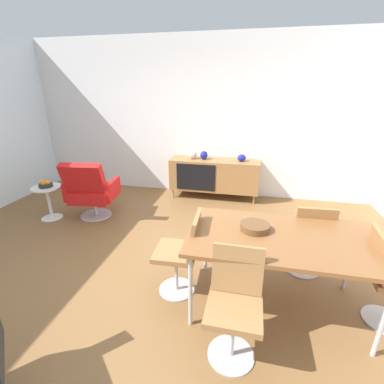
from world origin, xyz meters
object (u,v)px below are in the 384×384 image
(vase_ceramic_small, at_px, (204,155))
(fruit_bowl, at_px, (46,184))
(vase_sculptural_dark, at_px, (192,155))
(side_table_round, at_px, (49,199))
(dining_chair_back_right, at_px, (309,236))
(dining_chair_front_left, at_px, (235,301))
(sideboard, at_px, (214,175))
(wooden_bowl_on_table, at_px, (255,227))
(lounge_chair_red, at_px, (91,190))
(dining_chair_near_window, at_px, (182,251))
(vase_cobalt, at_px, (242,158))
(dining_table, at_px, (281,240))

(vase_ceramic_small, height_order, fruit_bowl, vase_ceramic_small)
(vase_sculptural_dark, bearing_deg, side_table_round, -144.66)
(dining_chair_back_right, bearing_deg, dining_chair_front_left, -122.14)
(sideboard, xyz_separation_m, wooden_bowl_on_table, (0.71, -2.52, 0.33))
(dining_chair_back_right, bearing_deg, fruit_bowl, 170.42)
(dining_chair_front_left, distance_m, lounge_chair_red, 2.99)
(vase_sculptural_dark, relative_size, dining_chair_back_right, 0.18)
(dining_chair_near_window, xyz_separation_m, side_table_round, (-2.44, 1.18, -0.15))
(wooden_bowl_on_table, bearing_deg, vase_cobalt, 95.15)
(lounge_chair_red, xyz_separation_m, side_table_round, (-0.65, -0.15, -0.15))
(dining_table, bearing_deg, dining_chair_back_right, 57.73)
(vase_cobalt, height_order, side_table_round, vase_cobalt)
(dining_chair_front_left, relative_size, fruit_bowl, 4.28)
(vase_ceramic_small, relative_size, dining_table, 0.09)
(sideboard, height_order, fruit_bowl, sideboard)
(vase_cobalt, height_order, vase_sculptural_dark, vase_sculptural_dark)
(vase_sculptural_dark, height_order, side_table_round, vase_sculptural_dark)
(dining_chair_back_right, bearing_deg, dining_chair_near_window, -155.87)
(dining_chair_front_left, distance_m, dining_chair_near_window, 0.78)
(wooden_bowl_on_table, xyz_separation_m, side_table_round, (-3.09, 1.12, -0.45))
(dining_chair_near_window, bearing_deg, vase_ceramic_small, 95.36)
(sideboard, height_order, lounge_chair_red, lounge_chair_red)
(lounge_chair_red, distance_m, fruit_bowl, 0.68)
(dining_chair_back_right, bearing_deg, vase_ceramic_small, 126.20)
(dining_chair_front_left, relative_size, side_table_round, 1.65)
(vase_ceramic_small, distance_m, fruit_bowl, 2.62)
(dining_chair_front_left, xyz_separation_m, lounge_chair_red, (-2.32, 1.89, -0.00))
(dining_table, relative_size, dining_chair_near_window, 1.87)
(wooden_bowl_on_table, relative_size, lounge_chair_red, 0.27)
(vase_sculptural_dark, distance_m, dining_chair_front_left, 3.31)
(sideboard, bearing_deg, dining_chair_near_window, -88.92)
(vase_cobalt, height_order, dining_chair_near_window, dining_chair_near_window)
(vase_ceramic_small, bearing_deg, dining_chair_near_window, -84.64)
(wooden_bowl_on_table, bearing_deg, dining_chair_back_right, 40.19)
(vase_cobalt, bearing_deg, lounge_chair_red, -150.41)
(wooden_bowl_on_table, height_order, dining_chair_back_right, dining_chair_back_right)
(lounge_chair_red, bearing_deg, dining_chair_back_right, -14.32)
(wooden_bowl_on_table, distance_m, dining_chair_back_right, 0.82)
(vase_sculptural_dark, bearing_deg, dining_table, -62.59)
(vase_cobalt, xyz_separation_m, dining_chair_back_right, (0.81, -2.03, -0.31))
(dining_table, height_order, dining_chair_near_window, dining_chair_near_window)
(sideboard, distance_m, vase_sculptural_dark, 0.54)
(dining_chair_back_right, bearing_deg, vase_cobalt, 111.82)
(dining_table, xyz_separation_m, fruit_bowl, (-3.32, 1.18, -0.13))
(sideboard, relative_size, lounge_chair_red, 1.69)
(vase_cobalt, height_order, dining_chair_front_left, dining_chair_front_left)
(dining_table, xyz_separation_m, dining_chair_back_right, (0.35, 0.56, -0.23))
(vase_sculptural_dark, height_order, vase_ceramic_small, vase_ceramic_small)
(vase_cobalt, bearing_deg, vase_sculptural_dark, 180.00)
(vase_ceramic_small, height_order, dining_chair_back_right, vase_ceramic_small)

